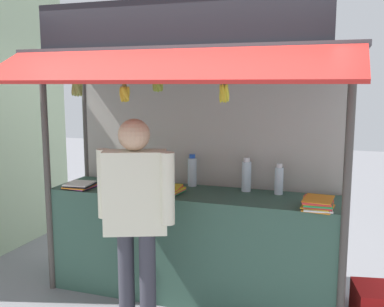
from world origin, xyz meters
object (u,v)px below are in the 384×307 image
Objects in this scene: water_bottle_right at (192,171)px; banana_bunch_inner_right at (77,86)px; water_bottle_back_right at (279,180)px; magazine_stack_back_left at (170,190)px; banana_bunch_leftmost at (224,93)px; magazine_stack_front_right at (80,186)px; banana_bunch_rightmost at (158,84)px; vendor_person at (135,206)px; water_bottle_mid_right at (246,176)px; magazine_stack_far_left at (139,191)px; magazine_stack_front_left at (318,203)px; banana_bunch_inner_left at (125,94)px; plastic_crate at (379,304)px.

banana_bunch_inner_right reaches higher than water_bottle_right.
water_bottle_back_right is 1.07× the size of magazine_stack_back_left.
banana_bunch_inner_right is (-1.61, -0.58, 0.81)m from water_bottle_back_right.
magazine_stack_front_right is at bearing 171.00° from banana_bunch_leftmost.
banana_bunch_inner_right reaches higher than magazine_stack_front_right.
banana_bunch_rightmost reaches higher than vendor_person.
water_bottle_right is 1.04m from banana_bunch_rightmost.
water_bottle_right is at bearing 175.30° from water_bottle_mid_right.
magazine_stack_back_left is (0.26, 0.10, 0.01)m from magazine_stack_far_left.
magazine_stack_front_right is at bearing 165.69° from banana_bunch_rightmost.
magazine_stack_front_right is at bearing 179.94° from magazine_stack_front_left.
banana_bunch_inner_left is at bearing -94.01° from magazine_stack_far_left.
banana_bunch_inner_left is 0.18× the size of vendor_person.
banana_bunch_leftmost reaches higher than vendor_person.
magazine_stack_far_left is 1.20m from banana_bunch_leftmost.
water_bottle_mid_right is 0.96m from magazine_stack_far_left.
water_bottle_back_right is 1.24× the size of banana_bunch_rightmost.
banana_bunch_inner_right is at bearing -155.43° from water_bottle_mid_right.
banana_bunch_inner_right is 0.16× the size of vendor_person.
vendor_person reaches higher than magazine_stack_front_left.
magazine_stack_front_left is 1.40m from vendor_person.
water_bottle_mid_right reaches higher than magazine_stack_back_left.
vendor_person reaches higher than water_bottle_back_right.
magazine_stack_front_right is 0.97m from vendor_person.
magazine_stack_front_left is at bearing -19.95° from water_bottle_right.
magazine_stack_back_left reaches higher than magazine_stack_front_right.
magazine_stack_front_left is 1.12m from banana_bunch_leftmost.
banana_bunch_inner_right is at bearing -155.78° from magazine_stack_far_left.
magazine_stack_far_left is 1.09× the size of banana_bunch_inner_right.
magazine_stack_back_left is at bearing 151.61° from banana_bunch_leftmost.
banana_bunch_inner_left is at bearing 179.91° from banana_bunch_rightmost.
plastic_crate is at bearing 20.93° from banana_bunch_leftmost.
banana_bunch_inner_left is at bearing -167.16° from plastic_crate.
magazine_stack_front_left is 1.08× the size of banana_bunch_inner_left.
water_bottle_right is 1.04m from banana_bunch_inner_left.
water_bottle_mid_right reaches higher than water_bottle_back_right.
water_bottle_mid_right is at bearing 14.35° from magazine_stack_front_right.
magazine_stack_front_right is 2.12m from magazine_stack_front_left.
magazine_stack_front_right is 0.95× the size of magazine_stack_far_left.
banana_bunch_inner_left reaches higher than water_bottle_back_right.
water_bottle_mid_right reaches higher than magazine_stack_front_left.
water_bottle_right is at bearing 84.23° from banana_bunch_rightmost.
vendor_person is (0.22, -0.30, -0.83)m from banana_bunch_inner_left.
water_bottle_mid_right is at bearing 24.75° from magazine_stack_far_left.
water_bottle_mid_right is 1.14× the size of magazine_stack_front_right.
water_bottle_mid_right is 0.18× the size of vendor_person.
magazine_stack_front_left is at bearing 8.35° from banana_bunch_inner_left.
magazine_stack_far_left reaches higher than plastic_crate.
banana_bunch_inner_right is 1.26m from banana_bunch_leftmost.
magazine_stack_far_left reaches higher than magazine_stack_front_right.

